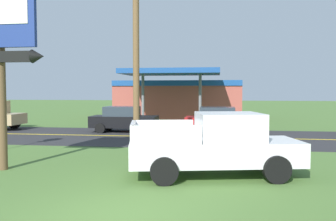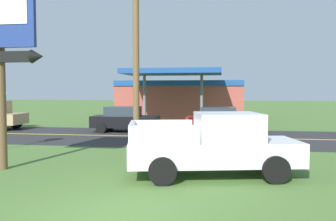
# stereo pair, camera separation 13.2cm
# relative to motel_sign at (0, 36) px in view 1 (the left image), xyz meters

# --- Properties ---
(ground_plane) EXTENTS (180.00, 180.00, 0.00)m
(ground_plane) POSITION_rel_motel_sign_xyz_m (4.94, -3.77, -4.43)
(ground_plane) COLOR #4C7033
(road_asphalt) EXTENTS (140.00, 8.00, 0.02)m
(road_asphalt) POSITION_rel_motel_sign_xyz_m (4.94, 9.23, -4.42)
(road_asphalt) COLOR #2B2B2D
(road_asphalt) RESTS_ON ground
(road_centre_line) EXTENTS (126.00, 0.20, 0.01)m
(road_centre_line) POSITION_rel_motel_sign_xyz_m (4.94, 9.23, -4.40)
(road_centre_line) COLOR gold
(road_centre_line) RESTS_ON road_asphalt
(motel_sign) EXTENTS (2.96, 0.54, 6.50)m
(motel_sign) POSITION_rel_motel_sign_xyz_m (0.00, 0.00, 0.00)
(motel_sign) COLOR brown
(motel_sign) RESTS_ON ground
(utility_pole) EXTENTS (2.11, 0.26, 8.51)m
(utility_pole) POSITION_rel_motel_sign_xyz_m (3.73, 3.50, 0.15)
(utility_pole) COLOR brown
(utility_pole) RESTS_ON ground
(gas_station) EXTENTS (12.00, 11.50, 4.40)m
(gas_station) POSITION_rel_motel_sign_xyz_m (3.19, 24.20, -2.48)
(gas_station) COLOR #A84C42
(gas_station) RESTS_ON ground
(pickup_white_parked_on_lawn) EXTENTS (5.49, 3.02, 1.96)m
(pickup_white_parked_on_lawn) POSITION_rel_motel_sign_xyz_m (7.02, 0.21, -3.46)
(pickup_white_parked_on_lawn) COLOR silver
(pickup_white_parked_on_lawn) RESTS_ON ground
(car_red_near_lane) EXTENTS (4.20, 2.00, 1.64)m
(car_red_near_lane) POSITION_rel_motel_sign_xyz_m (7.13, 11.23, -3.60)
(car_red_near_lane) COLOR red
(car_red_near_lane) RESTS_ON ground
(car_black_far_lane) EXTENTS (4.20, 2.00, 1.64)m
(car_black_far_lane) POSITION_rel_motel_sign_xyz_m (1.10, 11.23, -3.60)
(car_black_far_lane) COLOR black
(car_black_far_lane) RESTS_ON ground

